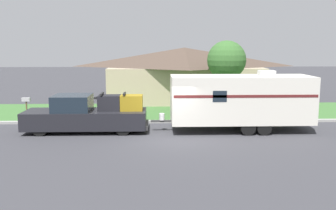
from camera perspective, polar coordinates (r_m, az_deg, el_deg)
ground_plane at (r=18.39m, az=0.22°, el=-5.11°), size 120.00×120.00×0.00m
curb_strip at (r=22.03m, az=-0.14°, el=-2.52°), size 80.00×0.30×0.14m
lawn_strip at (r=25.62m, az=-0.40°, el=-0.99°), size 80.00×7.00×0.03m
house_across_street at (r=30.80m, az=2.49°, el=4.88°), size 12.90×7.40×4.31m
pickup_truck at (r=20.07m, az=-12.27°, el=-1.49°), size 6.43×2.06×2.05m
travel_trailer at (r=20.12m, az=11.02°, el=0.90°), size 8.44×2.48×3.21m
mailbox at (r=24.01m, az=-20.79°, el=0.28°), size 0.48×0.20×1.40m
tree_in_yard at (r=26.02m, az=8.90°, el=6.74°), size 2.67×2.67×4.83m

